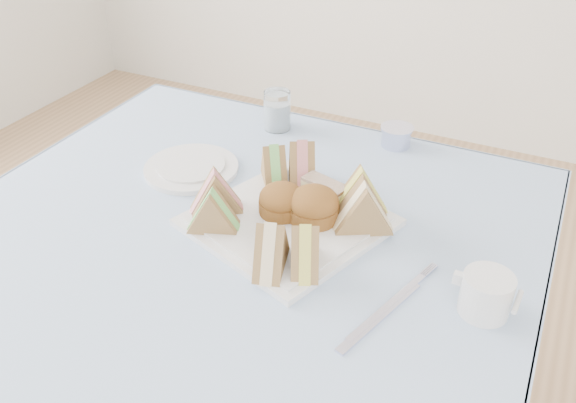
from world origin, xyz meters
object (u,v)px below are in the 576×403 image
at_px(creamer_jug, 486,294).
at_px(serving_plate, 288,222).
at_px(table, 234,389).
at_px(water_glass, 277,110).

bearing_deg(creamer_jug, serving_plate, 171.93).
xyz_separation_m(table, water_glass, (-0.11, 0.42, 0.42)).
height_order(water_glass, creamer_jug, water_glass).
height_order(serving_plate, water_glass, water_glass).
bearing_deg(creamer_jug, table, -173.59).
distance_m(table, water_glass, 0.61).
distance_m(table, serving_plate, 0.40).
relative_size(table, serving_plate, 3.04).
bearing_deg(serving_plate, table, -109.77).
height_order(table, creamer_jug, creamer_jug).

